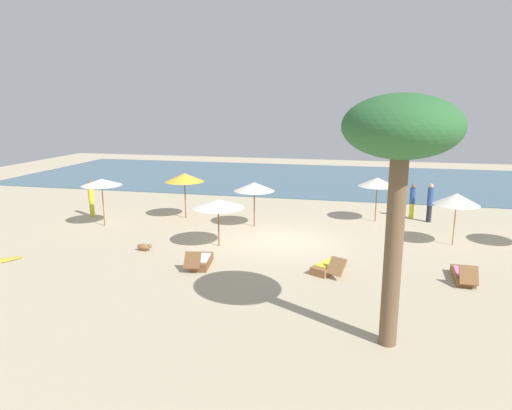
{
  "coord_description": "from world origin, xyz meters",
  "views": [
    {
      "loc": [
        2.85,
        -18.67,
        5.83
      ],
      "look_at": [
        -1.91,
        2.02,
        1.1
      ],
      "focal_mm": 32.13,
      "sensor_mm": 36.0,
      "label": 1
    }
  ],
  "objects": [
    {
      "name": "ground_plane",
      "position": [
        0.0,
        0.0,
        0.0
      ],
      "size": [
        60.0,
        60.0,
        0.0
      ],
      "primitive_type": "plane",
      "color": "#BCAD8E"
    },
    {
      "name": "ocean_water",
      "position": [
        0.0,
        17.0,
        0.03
      ],
      "size": [
        48.0,
        16.0,
        0.06
      ],
      "primitive_type": "cube",
      "color": "#476B7F",
      "rests_on": "ground_plane"
    },
    {
      "name": "umbrella_0",
      "position": [
        -5.89,
        3.01,
        2.12
      ],
      "size": [
        1.98,
        1.98,
        2.34
      ],
      "color": "brown",
      "rests_on": "ground_plane"
    },
    {
      "name": "umbrella_1",
      "position": [
        -2.03,
        2.18,
        1.96
      ],
      "size": [
        1.93,
        1.93,
        2.17
      ],
      "color": "brown",
      "rests_on": "ground_plane"
    },
    {
      "name": "umbrella_3",
      "position": [
        -9.15,
        0.64,
        2.15
      ],
      "size": [
        1.91,
        1.91,
        2.31
      ],
      "color": "brown",
      "rests_on": "ground_plane"
    },
    {
      "name": "umbrella_4",
      "position": [
        6.78,
        1.14,
        1.97
      ],
      "size": [
        1.84,
        1.84,
        2.21
      ],
      "color": "olive",
      "rests_on": "ground_plane"
    },
    {
      "name": "umbrella_5",
      "position": [
        -2.76,
        -1.19,
        1.81
      ],
      "size": [
        2.13,
        2.13,
        1.98
      ],
      "color": "brown",
      "rests_on": "ground_plane"
    },
    {
      "name": "umbrella_6",
      "position": [
        3.7,
        4.52,
        2.01
      ],
      "size": [
        1.86,
        1.86,
        2.23
      ],
      "color": "brown",
      "rests_on": "ground_plane"
    },
    {
      "name": "lounger_0",
      "position": [
        6.4,
        -3.0,
        0.18
      ],
      "size": [
        0.64,
        1.69,
        0.71
      ],
      "color": "brown",
      "rests_on": "ground_plane"
    },
    {
      "name": "lounger_2",
      "position": [
        1.94,
        -3.18,
        0.18
      ],
      "size": [
        1.28,
        1.77,
        0.69
      ],
      "color": "olive",
      "rests_on": "ground_plane"
    },
    {
      "name": "lounger_3",
      "position": [
        -2.67,
        -3.65,
        0.18
      ],
      "size": [
        0.82,
        1.75,
        0.69
      ],
      "color": "brown",
      "rests_on": "ground_plane"
    },
    {
      "name": "person_0",
      "position": [
        -10.79,
        2.2,
        1.01
      ],
      "size": [
        0.4,
        0.4,
        1.93
      ],
      "color": "yellow",
      "rests_on": "ground_plane"
    },
    {
      "name": "person_1",
      "position": [
        6.31,
        4.99,
        1.02
      ],
      "size": [
        0.35,
        0.35,
        1.95
      ],
      "color": "#26262D",
      "rests_on": "ground_plane"
    },
    {
      "name": "person_2",
      "position": [
        5.54,
        5.61,
        0.92
      ],
      "size": [
        0.3,
        0.3,
        1.78
      ],
      "color": "yellow",
      "rests_on": "ground_plane"
    },
    {
      "name": "palm_0",
      "position": [
        3.71,
        -7.86,
        5.1
      ],
      "size": [
        2.68,
        2.68,
        6.06
      ],
      "color": "brown",
      "rests_on": "ground_plane"
    },
    {
      "name": "dog",
      "position": [
        -5.5,
        -2.48,
        0.16
      ],
      "size": [
        0.65,
        0.32,
        0.3
      ],
      "color": "olive",
      "rests_on": "ground_plane"
    }
  ]
}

